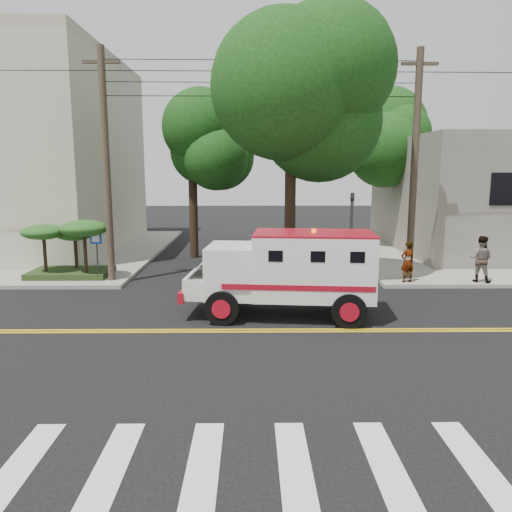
{
  "coord_description": "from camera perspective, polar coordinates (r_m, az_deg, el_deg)",
  "views": [
    {
      "loc": [
        -0.06,
        -13.43,
        4.46
      ],
      "look_at": [
        0.1,
        3.1,
        1.6
      ],
      "focal_mm": 35.0,
      "sensor_mm": 36.0,
      "label": 1
    }
  ],
  "objects": [
    {
      "name": "pedestrian_a",
      "position": [
        20.19,
        16.93,
        -0.63
      ],
      "size": [
        0.67,
        0.55,
        1.6
      ],
      "primitive_type": "imported",
      "rotation": [
        0.0,
        0.0,
        3.46
      ],
      "color": "gray",
      "rests_on": "sidewalk_ne"
    },
    {
      "name": "armored_truck",
      "position": [
        15.21,
        3.74,
        -1.47
      ],
      "size": [
        5.92,
        2.77,
        2.61
      ],
      "rotation": [
        0.0,
        0.0,
        -0.09
      ],
      "color": "white",
      "rests_on": "ground"
    },
    {
      "name": "utility_pole_left",
      "position": [
        20.21,
        -16.71,
        9.52
      ],
      "size": [
        0.28,
        0.28,
        9.0
      ],
      "primitive_type": "cylinder",
      "color": "#382D23",
      "rests_on": "ground"
    },
    {
      "name": "sidewalk_ne",
      "position": [
        30.47,
        25.87,
        0.55
      ],
      "size": [
        17.0,
        17.0,
        0.15
      ],
      "primitive_type": "cube",
      "color": "gray",
      "rests_on": "ground"
    },
    {
      "name": "tree_main",
      "position": [
        19.93,
        5.45,
        17.67
      ],
      "size": [
        6.08,
        5.7,
        9.85
      ],
      "color": "black",
      "rests_on": "ground"
    },
    {
      "name": "palm_planter",
      "position": [
        21.55,
        -20.58,
        1.68
      ],
      "size": [
        3.52,
        2.63,
        2.36
      ],
      "color": "#1E3314",
      "rests_on": "sidewalk_nw"
    },
    {
      "name": "tree_left",
      "position": [
        25.39,
        -6.65,
        12.61
      ],
      "size": [
        4.48,
        4.2,
        7.7
      ],
      "color": "black",
      "rests_on": "ground"
    },
    {
      "name": "sidewalk_nw",
      "position": [
        30.42,
        -26.78,
        0.46
      ],
      "size": [
        17.0,
        17.0,
        0.15
      ],
      "primitive_type": "cube",
      "color": "gray",
      "rests_on": "ground"
    },
    {
      "name": "utility_pole_right",
      "position": [
        20.64,
        17.63,
        9.47
      ],
      "size": [
        0.28,
        0.28,
        9.0
      ],
      "primitive_type": "cylinder",
      "color": "#382D23",
      "rests_on": "ground"
    },
    {
      "name": "pedestrian_b",
      "position": [
        21.2,
        24.28,
        -0.31
      ],
      "size": [
        1.11,
        1.04,
        1.81
      ],
      "primitive_type": "imported",
      "rotation": [
        0.0,
        0.0,
        2.61
      ],
      "color": "gray",
      "rests_on": "sidewalk_ne"
    },
    {
      "name": "accessibility_sign",
      "position": [
        20.77,
        -17.75,
        0.78
      ],
      "size": [
        0.45,
        0.1,
        2.02
      ],
      "color": "#3F3F42",
      "rests_on": "ground"
    },
    {
      "name": "ground",
      "position": [
        14.15,
        -0.29,
        -8.55
      ],
      "size": [
        100.0,
        100.0,
        0.0
      ],
      "primitive_type": "plane",
      "color": "black",
      "rests_on": "ground"
    },
    {
      "name": "traffic_signal",
      "position": [
        19.55,
        10.84,
        3.08
      ],
      "size": [
        0.15,
        0.18,
        3.6
      ],
      "color": "#3F3F42",
      "rests_on": "ground"
    },
    {
      "name": "tree_right",
      "position": [
        30.58,
        16.77,
        12.47
      ],
      "size": [
        4.8,
        4.5,
        8.2
      ],
      "color": "black",
      "rests_on": "ground"
    }
  ]
}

